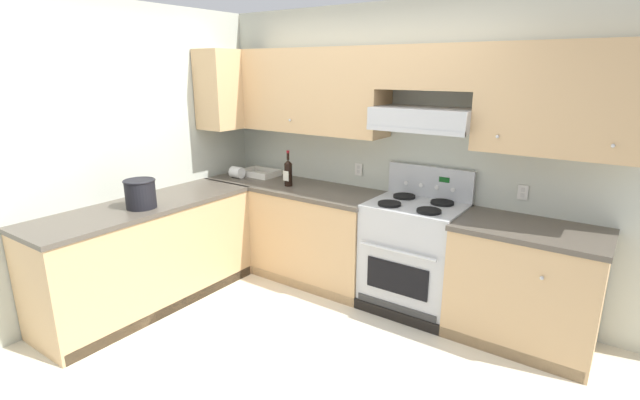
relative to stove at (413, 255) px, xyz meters
name	(u,v)px	position (x,y,z in m)	size (l,w,h in m)	color
ground_plane	(257,349)	(-0.65, -1.25, -0.48)	(7.04, 7.04, 0.00)	beige
wall_back	(406,131)	(-0.25, 0.27, 1.00)	(4.68, 0.57, 2.55)	beige
wall_left	(136,146)	(-2.24, -1.02, 0.86)	(0.47, 4.00, 2.55)	beige
counter_back_run	(361,246)	(-0.50, -0.01, -0.03)	(3.60, 0.65, 0.91)	tan
counter_left_run	(148,255)	(-1.90, -1.26, -0.03)	(0.63, 1.91, 0.91)	tan
stove	(413,255)	(0.00, 0.00, 0.00)	(0.76, 0.62, 1.20)	#B7BABC
wine_bottle	(288,172)	(-1.29, -0.06, 0.57)	(0.08, 0.08, 0.34)	black
bowl	(260,174)	(-1.82, 0.11, 0.45)	(0.38, 0.27, 0.06)	white
bucket	(140,193)	(-1.81, -1.32, 0.55)	(0.25, 0.25, 0.23)	black
paper_towel_roll	(237,172)	(-1.94, -0.10, 0.49)	(0.13, 0.12, 0.12)	white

